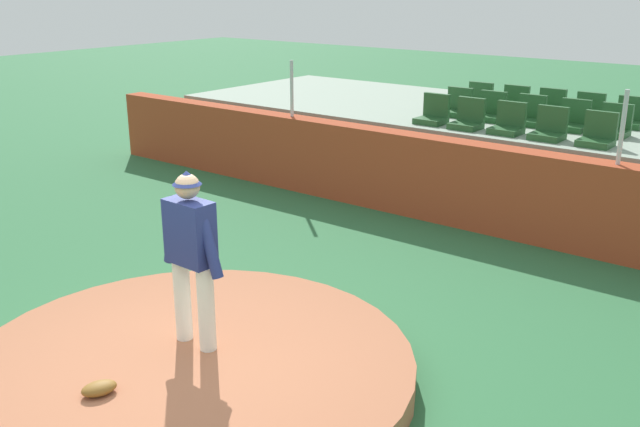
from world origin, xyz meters
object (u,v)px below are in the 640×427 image
object	(u,v)px
fielding_glove	(99,388)
stadium_chair_14	(630,117)
stadium_chair_2	(508,124)
stadium_chair_9	(614,126)
stadium_chair_5	(457,107)
stadium_chair_6	(490,111)
stadium_chair_3	(549,129)
stadium_chair_12	(550,108)
stadium_chair_7	(529,115)
pitcher	(191,247)
stadium_chair_1	(468,119)
stadium_chair_11	(514,105)
stadium_chair_4	(598,135)
stadium_chair_13	(588,113)
stadium_chair_8	(573,121)
stadium_chair_0	(433,114)
stadium_chair_10	(478,101)

from	to	relation	value
fielding_glove	stadium_chair_14	distance (m)	9.76
stadium_chair_2	stadium_chair_9	world-z (taller)	same
stadium_chair_14	stadium_chair_9	bearing A→B (deg)	90.44
stadium_chair_5	stadium_chair_6	distance (m)	0.67
stadium_chair_3	stadium_chair_12	distance (m)	1.96
stadium_chair_3	stadium_chair_9	bearing A→B (deg)	-128.96
stadium_chair_6	stadium_chair_14	xyz separation A→B (m)	(2.11, 0.90, 0.00)
stadium_chair_5	stadium_chair_7	distance (m)	1.37
stadium_chair_6	pitcher	bearing A→B (deg)	94.39
stadium_chair_5	pitcher	bearing A→B (deg)	99.35
fielding_glove	stadium_chair_9	xyz separation A→B (m)	(1.52, 8.68, 1.09)
stadium_chair_3	stadium_chair_9	world-z (taller)	same
pitcher	stadium_chair_5	bearing A→B (deg)	100.79
stadium_chair_1	stadium_chair_5	size ratio (longest dim) A/B	1.00
stadium_chair_3	stadium_chair_11	size ratio (longest dim) A/B	1.00
stadium_chair_6	stadium_chair_12	world-z (taller)	same
fielding_glove	stadium_chair_11	bearing A→B (deg)	-156.09
stadium_chair_6	stadium_chair_11	xyz separation A→B (m)	(0.03, 0.92, 0.00)
stadium_chair_3	stadium_chair_9	size ratio (longest dim) A/B	1.00
stadium_chair_1	stadium_chair_7	xyz separation A→B (m)	(0.68, 0.94, 0.00)
stadium_chair_4	stadium_chair_13	world-z (taller)	same
stadium_chair_4	stadium_chair_13	distance (m)	1.92
stadium_chair_8	stadium_chair_12	xyz separation A→B (m)	(-0.74, 0.93, 0.00)
stadium_chair_3	stadium_chair_13	bearing A→B (deg)	-90.20
stadium_chair_0	stadium_chair_4	xyz separation A→B (m)	(2.80, -0.01, 0.00)
stadium_chair_7	stadium_chair_8	xyz separation A→B (m)	(0.75, -0.02, 0.00)
stadium_chair_10	stadium_chair_11	world-z (taller)	same
stadium_chair_2	stadium_chair_6	xyz separation A→B (m)	(-0.72, 0.87, 0.00)
stadium_chair_3	stadium_chair_9	distance (m)	1.13
stadium_chair_10	stadium_chair_13	xyz separation A→B (m)	(2.09, -0.01, 0.00)
stadium_chair_11	stadium_chair_1	bearing A→B (deg)	89.76
stadium_chair_0	fielding_glove	bearing A→B (deg)	99.07
stadium_chair_9	fielding_glove	bearing A→B (deg)	80.07
stadium_chair_3	stadium_chair_5	bearing A→B (deg)	-23.98
fielding_glove	stadium_chair_3	xyz separation A→B (m)	(0.81, 7.80, 1.09)
stadium_chair_8	stadium_chair_2	bearing A→B (deg)	50.58
stadium_chair_0	stadium_chair_5	size ratio (longest dim) A/B	1.00
stadium_chair_2	stadium_chair_8	size ratio (longest dim) A/B	1.00
stadium_chair_1	stadium_chair_9	xyz separation A→B (m)	(2.09, 0.90, 0.00)
pitcher	stadium_chair_3	world-z (taller)	pitcher
pitcher	stadium_chair_9	world-z (taller)	pitcher
stadium_chair_13	fielding_glove	bearing A→B (deg)	85.15
fielding_glove	stadium_chair_14	world-z (taller)	stadium_chair_14
stadium_chair_2	stadium_chair_13	xyz separation A→B (m)	(0.69, 1.76, 0.00)
stadium_chair_0	stadium_chair_8	xyz separation A→B (m)	(2.10, 0.89, 0.00)
stadium_chair_6	stadium_chair_12	size ratio (longest dim) A/B	1.00
stadium_chair_1	stadium_chair_13	size ratio (longest dim) A/B	1.00
stadium_chair_11	stadium_chair_14	size ratio (longest dim) A/B	1.00
stadium_chair_5	stadium_chair_11	xyz separation A→B (m)	(0.70, 0.89, 0.00)
stadium_chair_5	stadium_chair_11	bearing A→B (deg)	-128.37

